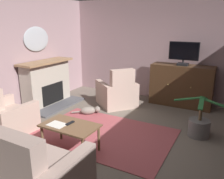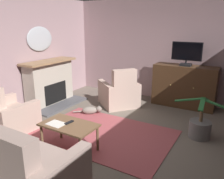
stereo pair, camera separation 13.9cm
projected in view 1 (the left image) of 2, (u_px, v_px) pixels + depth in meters
ground_plane at (117, 142)px, 4.19m from camera, size 6.16×6.20×0.04m
wall_back at (165, 50)px, 6.21m from camera, size 6.16×0.10×2.74m
wall_left at (5, 56)px, 5.10m from camera, size 0.10×6.20×2.74m
rug_central at (103, 134)px, 4.44m from camera, size 2.60×1.75×0.01m
fireplace at (48, 84)px, 5.94m from camera, size 0.87×1.55×1.16m
wall_mirror_oval at (37, 39)px, 5.73m from camera, size 0.06×0.82×0.61m
tv_cabinet at (181, 86)px, 5.89m from camera, size 1.55×0.54×1.06m
television at (184, 53)px, 5.60m from camera, size 0.72×0.20×0.58m
coffee_table at (70, 128)px, 3.74m from camera, size 0.93×0.56×0.48m
tv_remote at (70, 123)px, 3.76m from camera, size 0.07×0.17×0.02m
folded_newspaper at (57, 125)px, 3.73m from camera, size 0.31×0.23×0.01m
sofa_floral at (10, 165)px, 2.90m from camera, size 1.98×0.85×1.00m
armchair_near_window at (5, 117)px, 4.44m from camera, size 0.98×0.88×0.99m
armchair_facing_sofa at (117, 94)px, 5.91m from camera, size 1.25×1.24×1.01m
potted_plant_tall_palm_by_window at (199, 126)px, 4.31m from camera, size 0.95×0.76×0.79m
cat at (90, 110)px, 5.38m from camera, size 0.60×0.40×0.20m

